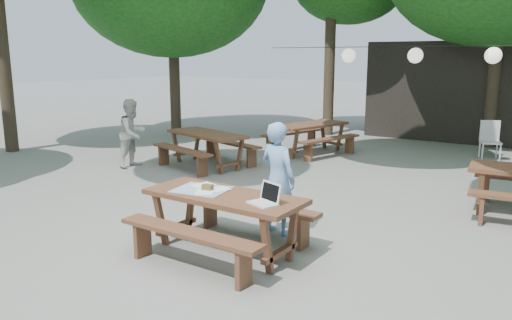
{
  "coord_description": "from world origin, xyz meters",
  "views": [
    {
      "loc": [
        3.18,
        -5.45,
        2.39
      ],
      "look_at": [
        -0.39,
        -0.12,
        1.05
      ],
      "focal_mm": 35.0,
      "sensor_mm": 36.0,
      "label": 1
    }
  ],
  "objects_px": {
    "main_picnic_table": "(224,222)",
    "woman": "(278,178)",
    "picnic_table_nw": "(207,149)",
    "second_person": "(133,133)",
    "plastic_chair": "(490,148)"
  },
  "relations": [
    {
      "from": "main_picnic_table",
      "to": "woman",
      "type": "distance_m",
      "value": 1.05
    },
    {
      "from": "main_picnic_table",
      "to": "picnic_table_nw",
      "type": "distance_m",
      "value": 4.98
    },
    {
      "from": "second_person",
      "to": "plastic_chair",
      "type": "bearing_deg",
      "value": -55.48
    },
    {
      "from": "main_picnic_table",
      "to": "plastic_chair",
      "type": "relative_size",
      "value": 2.22
    },
    {
      "from": "picnic_table_nw",
      "to": "plastic_chair",
      "type": "xyz_separation_m",
      "value": [
        5.03,
        4.35,
        -0.13
      ]
    },
    {
      "from": "main_picnic_table",
      "to": "plastic_chair",
      "type": "xyz_separation_m",
      "value": [
        1.71,
        8.06,
        -0.13
      ]
    },
    {
      "from": "picnic_table_nw",
      "to": "woman",
      "type": "relative_size",
      "value": 1.46
    },
    {
      "from": "woman",
      "to": "main_picnic_table",
      "type": "bearing_deg",
      "value": 89.61
    },
    {
      "from": "picnic_table_nw",
      "to": "plastic_chair",
      "type": "height_order",
      "value": "plastic_chair"
    },
    {
      "from": "plastic_chair",
      "to": "second_person",
      "type": "bearing_deg",
      "value": -160.18
    },
    {
      "from": "picnic_table_nw",
      "to": "plastic_chair",
      "type": "relative_size",
      "value": 2.5
    },
    {
      "from": "woman",
      "to": "plastic_chair",
      "type": "distance_m",
      "value": 7.28
    },
    {
      "from": "picnic_table_nw",
      "to": "plastic_chair",
      "type": "bearing_deg",
      "value": 56.02
    },
    {
      "from": "picnic_table_nw",
      "to": "second_person",
      "type": "bearing_deg",
      "value": -130.57
    },
    {
      "from": "second_person",
      "to": "plastic_chair",
      "type": "relative_size",
      "value": 1.65
    }
  ]
}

